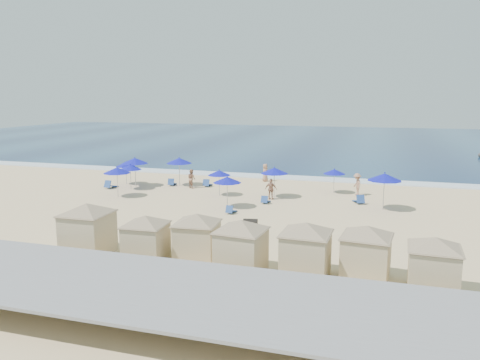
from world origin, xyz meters
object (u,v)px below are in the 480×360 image
object	(u,v)px
trash_bin	(250,228)
umbrella_9	(385,177)
cabana_2	(197,231)
cabana_4	(306,243)
beachgoer_1	(271,189)
beachgoer_3	(265,173)
umbrella_3	(117,170)
cabana_1	(146,233)
umbrella_1	(130,167)
umbrella_7	(274,171)
cabana_6	(434,258)
umbrella_2	(126,164)
cabana_5	(366,246)
umbrella_8	(334,172)
cabana_3	(241,240)
beachgoer_2	(357,184)
umbrella_4	(179,161)
umbrella_6	(227,180)
umbrella_0	(135,161)
cabana_0	(87,222)
umbrella_5	(219,173)

from	to	relation	value
trash_bin	umbrella_9	size ratio (longest dim) A/B	0.31
cabana_2	cabana_4	bearing A→B (deg)	-4.74
beachgoer_1	beachgoer_3	distance (m)	7.86
umbrella_3	cabana_1	bearing A→B (deg)	-53.82
umbrella_1	umbrella_7	bearing A→B (deg)	1.68
cabana_6	umbrella_2	bearing A→B (deg)	144.07
cabana_5	umbrella_3	size ratio (longest dim) A/B	1.73
cabana_1	umbrella_1	distance (m)	18.63
cabana_2	umbrella_8	world-z (taller)	cabana_2
umbrella_8	cabana_4	bearing A→B (deg)	-88.14
cabana_3	beachgoer_2	distance (m)	19.38
umbrella_2	umbrella_8	size ratio (longest dim) A/B	1.00
cabana_4	umbrella_4	world-z (taller)	cabana_4
umbrella_6	beachgoer_1	world-z (taller)	umbrella_6
cabana_5	cabana_6	distance (m)	2.79
umbrella_8	umbrella_0	bearing A→B (deg)	-172.91
umbrella_3	beachgoer_2	distance (m)	19.40
cabana_3	umbrella_0	bearing A→B (deg)	131.23
cabana_0	beachgoer_3	bearing A→B (deg)	80.66
umbrella_1	beachgoer_1	size ratio (longest dim) A/B	1.36
cabana_1	cabana_3	distance (m)	4.87
umbrella_5	umbrella_8	xyz separation A→B (m)	(8.84, 3.64, -0.05)
cabana_1	umbrella_4	distance (m)	19.74
cabana_6	umbrella_8	size ratio (longest dim) A/B	2.01
umbrella_8	beachgoer_1	size ratio (longest dim) A/B	1.27
cabana_3	beachgoer_3	distance (m)	23.36
umbrella_3	beachgoer_3	xyz separation A→B (m)	(9.71, 10.09, -1.31)
umbrella_8	cabana_3	bearing A→B (deg)	-96.75
trash_bin	cabana_4	world-z (taller)	cabana_4
umbrella_6	cabana_1	bearing A→B (deg)	-91.25
cabana_2	umbrella_2	bearing A→B (deg)	129.15
umbrella_3	umbrella_7	distance (m)	12.55
cabana_1	umbrella_3	distance (m)	15.83
umbrella_3	umbrella_0	bearing A→B (deg)	100.82
cabana_2	beachgoer_2	bearing A→B (deg)	69.79
cabana_1	umbrella_9	size ratio (longest dim) A/B	1.49
beachgoer_2	trash_bin	bearing A→B (deg)	-43.45
cabana_1	beachgoer_2	world-z (taller)	cabana_1
cabana_0	beachgoer_2	size ratio (longest dim) A/B	2.58
umbrella_6	beachgoer_2	size ratio (longest dim) A/B	1.30
cabana_0	umbrella_6	bearing A→B (deg)	72.77
cabana_5	beachgoer_1	distance (m)	16.51
umbrella_2	umbrella_4	bearing A→B (deg)	8.90
cabana_0	umbrella_0	bearing A→B (deg)	111.85
trash_bin	cabana_2	xyz separation A→B (m)	(-1.28, -5.03, 1.09)
cabana_4	beachgoer_1	xyz separation A→B (m)	(-5.07, 15.03, -0.76)
cabana_4	umbrella_7	world-z (taller)	cabana_4
cabana_2	umbrella_4	world-z (taller)	cabana_2
beachgoer_1	trash_bin	bearing A→B (deg)	100.17
cabana_3	umbrella_2	world-z (taller)	cabana_3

